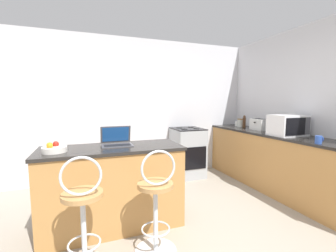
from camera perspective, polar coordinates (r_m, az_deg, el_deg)
wall_back at (r=4.29m, az=-8.53°, el=4.31°), size 12.00×0.06×2.60m
breakfast_bar at (r=2.74m, az=-13.71°, el=-14.76°), size 1.56×0.63×0.93m
counter_right at (r=4.08m, az=25.60°, el=-8.20°), size 0.62×2.91×0.93m
bar_stool_near at (r=2.15m, az=-20.74°, el=-20.82°), size 0.40×0.40×1.02m
bar_stool_far at (r=2.23m, az=-3.06°, el=-19.39°), size 0.40×0.40×1.02m
laptop at (r=2.70m, az=-12.93°, el=-3.59°), size 0.35×0.26×0.22m
microwave at (r=3.80m, az=28.19°, el=0.17°), size 0.51×0.35×0.31m
toaster at (r=4.33m, az=22.03°, el=0.37°), size 0.18×0.30×0.20m
stove_range at (r=4.37m, az=4.98°, el=-6.65°), size 0.55×0.60×0.94m
pepper_mill at (r=4.60m, az=18.78°, el=1.00°), size 0.06×0.06×0.24m
mug_white at (r=4.83m, az=17.21°, el=0.53°), size 0.11×0.09×0.10m
storage_jar at (r=4.71m, az=17.88°, el=0.79°), size 0.11×0.11×0.17m
fruit_bowl at (r=2.55m, az=-26.97°, el=-5.16°), size 0.24×0.24×0.10m
mug_blue at (r=3.28m, az=33.93°, el=-2.89°), size 0.09×0.08×0.10m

